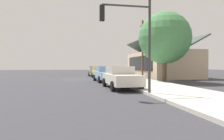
{
  "coord_description": "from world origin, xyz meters",
  "views": [
    {
      "loc": [
        24.29,
        -0.35,
        1.61
      ],
      "look_at": [
        1.16,
        3.95,
        1.13
      ],
      "focal_mm": 31.38,
      "sensor_mm": 36.0,
      "label": 1
    }
  ],
  "objects_px": {
    "car_mustard": "(100,72)",
    "car_skyblue": "(106,74)",
    "utility_pole_wooden": "(143,48)",
    "car_silver": "(94,71)",
    "car_ivory": "(121,77)",
    "shade_tree": "(165,38)",
    "fire_hydrant_red": "(110,74)",
    "traffic_light_main": "(131,31)"
  },
  "relations": [
    {
      "from": "car_skyblue",
      "to": "car_ivory",
      "type": "distance_m",
      "value": 6.16
    },
    {
      "from": "car_silver",
      "to": "car_mustard",
      "type": "relative_size",
      "value": 1.0
    },
    {
      "from": "car_skyblue",
      "to": "fire_hydrant_red",
      "type": "distance_m",
      "value": 6.35
    },
    {
      "from": "fire_hydrant_red",
      "to": "utility_pole_wooden",
      "type": "bearing_deg",
      "value": 65.25
    },
    {
      "from": "fire_hydrant_red",
      "to": "car_silver",
      "type": "bearing_deg",
      "value": -166.64
    },
    {
      "from": "car_ivory",
      "to": "traffic_light_main",
      "type": "height_order",
      "value": "traffic_light_main"
    },
    {
      "from": "car_silver",
      "to": "fire_hydrant_red",
      "type": "relative_size",
      "value": 6.81
    },
    {
      "from": "car_silver",
      "to": "car_skyblue",
      "type": "bearing_deg",
      "value": 3.19
    },
    {
      "from": "shade_tree",
      "to": "fire_hydrant_red",
      "type": "relative_size",
      "value": 9.89
    },
    {
      "from": "car_silver",
      "to": "fire_hydrant_red",
      "type": "distance_m",
      "value": 6.46
    },
    {
      "from": "car_silver",
      "to": "car_mustard",
      "type": "distance_m",
      "value": 6.25
    },
    {
      "from": "car_mustard",
      "to": "car_silver",
      "type": "bearing_deg",
      "value": -177.86
    },
    {
      "from": "car_ivory",
      "to": "fire_hydrant_red",
      "type": "height_order",
      "value": "car_ivory"
    },
    {
      "from": "utility_pole_wooden",
      "to": "fire_hydrant_red",
      "type": "xyz_separation_m",
      "value": [
        -1.84,
        -4.0,
        -3.43
      ]
    },
    {
      "from": "car_skyblue",
      "to": "traffic_light_main",
      "type": "xyz_separation_m",
      "value": [
        9.84,
        -0.14,
        2.67
      ]
    },
    {
      "from": "car_ivory",
      "to": "shade_tree",
      "type": "height_order",
      "value": "shade_tree"
    },
    {
      "from": "car_ivory",
      "to": "car_mustard",
      "type": "bearing_deg",
      "value": 178.13
    },
    {
      "from": "car_silver",
      "to": "car_skyblue",
      "type": "xyz_separation_m",
      "value": [
        12.43,
        -0.03,
        0.0
      ]
    },
    {
      "from": "car_silver",
      "to": "traffic_light_main",
      "type": "height_order",
      "value": "traffic_light_main"
    },
    {
      "from": "traffic_light_main",
      "to": "car_ivory",
      "type": "bearing_deg",
      "value": 175.36
    },
    {
      "from": "car_silver",
      "to": "traffic_light_main",
      "type": "relative_size",
      "value": 0.93
    },
    {
      "from": "car_skyblue",
      "to": "fire_hydrant_red",
      "type": "relative_size",
      "value": 6.99
    },
    {
      "from": "car_silver",
      "to": "car_ivory",
      "type": "height_order",
      "value": "same"
    },
    {
      "from": "car_mustard",
      "to": "traffic_light_main",
      "type": "distance_m",
      "value": 16.24
    },
    {
      "from": "utility_pole_wooden",
      "to": "shade_tree",
      "type": "bearing_deg",
      "value": 2.04
    },
    {
      "from": "utility_pole_wooden",
      "to": "car_silver",
      "type": "bearing_deg",
      "value": -145.93
    },
    {
      "from": "car_mustard",
      "to": "car_skyblue",
      "type": "distance_m",
      "value": 6.18
    },
    {
      "from": "traffic_light_main",
      "to": "utility_pole_wooden",
      "type": "height_order",
      "value": "utility_pole_wooden"
    },
    {
      "from": "car_ivory",
      "to": "utility_pole_wooden",
      "type": "bearing_deg",
      "value": 151.11
    },
    {
      "from": "car_skyblue",
      "to": "car_silver",
      "type": "bearing_deg",
      "value": 176.5
    },
    {
      "from": "car_mustard",
      "to": "car_ivory",
      "type": "distance_m",
      "value": 12.33
    },
    {
      "from": "shade_tree",
      "to": "utility_pole_wooden",
      "type": "relative_size",
      "value": 0.94
    },
    {
      "from": "car_ivory",
      "to": "car_silver",
      "type": "bearing_deg",
      "value": 178.64
    },
    {
      "from": "car_silver",
      "to": "utility_pole_wooden",
      "type": "height_order",
      "value": "utility_pole_wooden"
    },
    {
      "from": "car_skyblue",
      "to": "car_mustard",
      "type": "bearing_deg",
      "value": 174.96
    },
    {
      "from": "car_silver",
      "to": "car_ivory",
      "type": "relative_size",
      "value": 0.98
    },
    {
      "from": "car_ivory",
      "to": "fire_hydrant_red",
      "type": "xyz_separation_m",
      "value": [
        -12.31,
        1.36,
        -0.32
      ]
    },
    {
      "from": "car_skyblue",
      "to": "utility_pole_wooden",
      "type": "relative_size",
      "value": 0.66
    },
    {
      "from": "car_mustard",
      "to": "car_skyblue",
      "type": "relative_size",
      "value": 0.98
    },
    {
      "from": "car_ivory",
      "to": "shade_tree",
      "type": "distance_m",
      "value": 8.04
    },
    {
      "from": "car_mustard",
      "to": "utility_pole_wooden",
      "type": "relative_size",
      "value": 0.65
    },
    {
      "from": "car_skyblue",
      "to": "fire_hydrant_red",
      "type": "xyz_separation_m",
      "value": [
        -6.15,
        1.52,
        -0.32
      ]
    }
  ]
}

